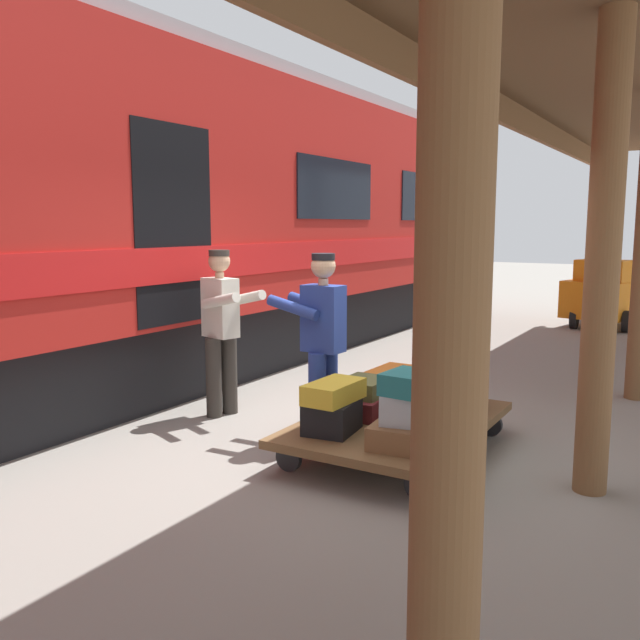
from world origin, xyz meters
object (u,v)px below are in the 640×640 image
object	(u,v)px
luggage_cart	(398,424)
suitcase_olive_duffel	(365,387)
suitcase_maroon_trunk	(365,405)
suitcase_slate_roller	(432,411)
suitcase_black_hardshell	(332,416)
suitcase_brown_leather	(404,433)
suitcase_red_plastic	(456,351)
suitcase_navy_fabric	(454,374)
suitcase_teal_softside	(410,383)
porter_by_door	(222,327)
suitcase_orange_carryall	(393,385)
baggage_tug	(605,294)
porter_in_overalls	(321,340)
train_car	(74,215)
suitcase_burgundy_valise	(456,396)
suitcase_gray_aluminum	(408,407)
suitcase_yellow_case	(334,392)

from	to	relation	value
luggage_cart	suitcase_olive_duffel	world-z (taller)	suitcase_olive_duffel
suitcase_maroon_trunk	suitcase_slate_roller	bearing A→B (deg)	180.00
suitcase_black_hardshell	suitcase_olive_duffel	world-z (taller)	suitcase_olive_duffel
suitcase_brown_leather	suitcase_red_plastic	distance (m)	1.30
suitcase_navy_fabric	suitcase_olive_duffel	world-z (taller)	suitcase_navy_fabric
suitcase_teal_softside	suitcase_olive_duffel	xyz separation A→B (m)	(0.69, -0.62, -0.25)
suitcase_teal_softside	porter_by_door	bearing A→B (deg)	-16.68
suitcase_navy_fabric	suitcase_maroon_trunk	bearing A→B (deg)	45.12
suitcase_orange_carryall	suitcase_red_plastic	size ratio (longest dim) A/B	1.42
suitcase_maroon_trunk	suitcase_teal_softside	size ratio (longest dim) A/B	1.46
suitcase_red_plastic	suitcase_olive_duffel	distance (m)	0.91
porter_by_door	baggage_tug	bearing A→B (deg)	-106.19
suitcase_slate_roller	porter_by_door	size ratio (longest dim) A/B	0.34
suitcase_maroon_trunk	suitcase_black_hardshell	bearing A→B (deg)	90.00
suitcase_orange_carryall	porter_in_overalls	bearing A→B (deg)	54.37
train_car	porter_in_overalls	xyz separation A→B (m)	(-3.20, -0.03, -1.14)
suitcase_burgundy_valise	suitcase_gray_aluminum	bearing A→B (deg)	91.11
porter_in_overalls	porter_by_door	world-z (taller)	same
suitcase_orange_carryall	suitcase_maroon_trunk	world-z (taller)	suitcase_orange_carryall
suitcase_orange_carryall	suitcase_burgundy_valise	bearing A→B (deg)	180.00
suitcase_teal_softside	suitcase_black_hardshell	bearing A→B (deg)	-0.47
suitcase_orange_carryall	suitcase_maroon_trunk	xyz separation A→B (m)	(-0.00, 0.59, -0.06)
suitcase_black_hardshell	porter_in_overalls	size ratio (longest dim) A/B	0.26
suitcase_teal_softside	suitcase_red_plastic	distance (m)	1.23
suitcase_orange_carryall	porter_by_door	distance (m)	1.83
suitcase_burgundy_valise	suitcase_red_plastic	xyz separation A→B (m)	(0.04, -0.05, 0.41)
suitcase_navy_fabric	suitcase_olive_duffel	bearing A→B (deg)	43.15
suitcase_brown_leather	suitcase_maroon_trunk	bearing A→B (deg)	-43.15
suitcase_black_hardshell	suitcase_olive_duffel	size ratio (longest dim) A/B	1.01
suitcase_maroon_trunk	luggage_cart	bearing A→B (deg)	-180.00
suitcase_burgundy_valise	suitcase_maroon_trunk	bearing A→B (deg)	43.15
suitcase_orange_carryall	suitcase_yellow_case	bearing A→B (deg)	90.82
suitcase_slate_roller	suitcase_gray_aluminum	bearing A→B (deg)	92.28
suitcase_brown_leather	suitcase_slate_roller	world-z (taller)	suitcase_slate_roller
suitcase_orange_carryall	suitcase_red_plastic	distance (m)	0.71
suitcase_yellow_case	suitcase_teal_softside	world-z (taller)	suitcase_teal_softside
suitcase_maroon_trunk	porter_by_door	bearing A→B (deg)	-3.97
suitcase_orange_carryall	suitcase_red_plastic	world-z (taller)	suitcase_red_plastic
suitcase_navy_fabric	porter_in_overalls	distance (m)	1.24
suitcase_black_hardshell	porter_by_door	distance (m)	1.91
suitcase_black_hardshell	baggage_tug	xyz separation A→B (m)	(-0.77, -9.21, 0.21)
suitcase_brown_leather	suitcase_teal_softside	xyz separation A→B (m)	(-0.05, 0.01, 0.40)
suitcase_yellow_case	suitcase_red_plastic	bearing A→B (deg)	-115.15
suitcase_red_plastic	porter_by_door	size ratio (longest dim) A/B	0.26
suitcase_gray_aluminum	suitcase_olive_duffel	xyz separation A→B (m)	(0.67, -0.58, -0.05)
suitcase_gray_aluminum	suitcase_red_plastic	distance (m)	1.22
suitcase_olive_duffel	porter_in_overalls	distance (m)	0.58
suitcase_maroon_trunk	suitcase_olive_duffel	bearing A→B (deg)	-50.15
suitcase_slate_roller	suitcase_yellow_case	world-z (taller)	suitcase_yellow_case
suitcase_maroon_trunk	suitcase_burgundy_valise	size ratio (longest dim) A/B	0.98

